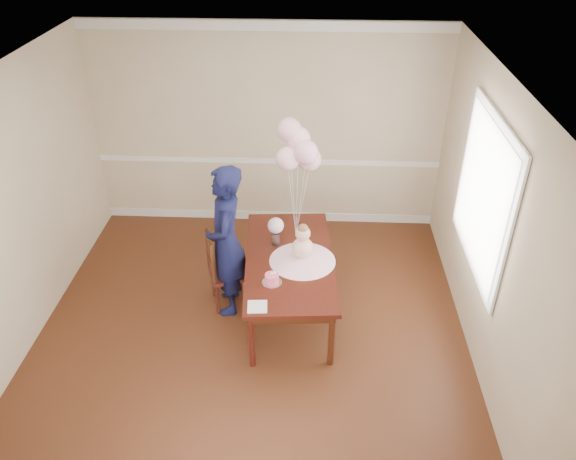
{
  "coord_description": "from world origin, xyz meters",
  "views": [
    {
      "loc": [
        0.6,
        -4.24,
        4.12
      ],
      "look_at": [
        0.37,
        0.57,
        1.05
      ],
      "focal_mm": 35.0,
      "sensor_mm": 36.0,
      "label": 1
    }
  ],
  "objects_px": {
    "dining_table_top": "(289,260)",
    "dining_chair_seat": "(228,273)",
    "birthday_cake": "(272,278)",
    "woman": "(226,242)"
  },
  "relations": [
    {
      "from": "dining_table_top",
      "to": "woman",
      "type": "relative_size",
      "value": 1.07
    },
    {
      "from": "birthday_cake",
      "to": "dining_chair_seat",
      "type": "height_order",
      "value": "birthday_cake"
    },
    {
      "from": "birthday_cake",
      "to": "woman",
      "type": "distance_m",
      "value": 0.69
    },
    {
      "from": "birthday_cake",
      "to": "dining_chair_seat",
      "type": "distance_m",
      "value": 0.81
    },
    {
      "from": "dining_chair_seat",
      "to": "woman",
      "type": "distance_m",
      "value": 0.46
    },
    {
      "from": "dining_table_top",
      "to": "birthday_cake",
      "type": "distance_m",
      "value": 0.46
    },
    {
      "from": "dining_table_top",
      "to": "dining_chair_seat",
      "type": "relative_size",
      "value": 4.6
    },
    {
      "from": "dining_table_top",
      "to": "woman",
      "type": "distance_m",
      "value": 0.69
    },
    {
      "from": "birthday_cake",
      "to": "woman",
      "type": "relative_size",
      "value": 0.08
    },
    {
      "from": "birthday_cake",
      "to": "dining_chair_seat",
      "type": "xyz_separation_m",
      "value": [
        -0.52,
        0.52,
        -0.33
      ]
    }
  ]
}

